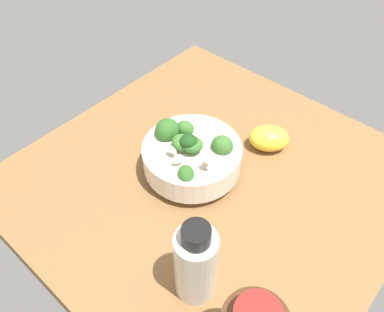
% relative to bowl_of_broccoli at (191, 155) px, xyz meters
% --- Properties ---
extents(ground_plane, '(0.63, 0.63, 0.04)m').
position_rel_bowl_of_broccoli_xyz_m(ground_plane, '(-0.01, 0.04, -0.06)').
color(ground_plane, brown).
extents(bowl_of_broccoli, '(0.17, 0.17, 0.10)m').
position_rel_bowl_of_broccoli_xyz_m(bowl_of_broccoli, '(0.00, 0.00, 0.00)').
color(bowl_of_broccoli, silver).
rests_on(bowl_of_broccoli, ground_plane).
extents(lemon_wedge, '(0.09, 0.09, 0.05)m').
position_rel_bowl_of_broccoli_xyz_m(lemon_wedge, '(-0.14, 0.07, -0.02)').
color(lemon_wedge, yellow).
rests_on(lemon_wedge, ground_plane).
extents(bottle_tall, '(0.06, 0.06, 0.15)m').
position_rel_bowl_of_broccoli_xyz_m(bottle_tall, '(0.16, 0.15, 0.03)').
color(bottle_tall, beige).
rests_on(bottle_tall, ground_plane).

